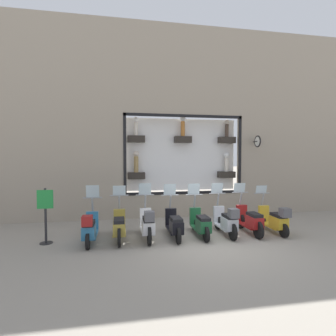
# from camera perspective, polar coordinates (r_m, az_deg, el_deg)

# --- Properties ---
(ground_plane) EXTENTS (120.00, 120.00, 0.00)m
(ground_plane) POSITION_cam_1_polar(r_m,az_deg,el_deg) (8.30, 9.37, -15.58)
(ground_plane) COLOR gray
(building_facade) EXTENTS (1.18, 36.00, 8.13)m
(building_facade) POSITION_cam_1_polar(r_m,az_deg,el_deg) (11.47, 3.40, 10.29)
(building_facade) COLOR gray
(building_facade) RESTS_ON ground_plane
(scooter_yellow_0) EXTENTS (1.79, 0.61, 1.52)m
(scooter_yellow_0) POSITION_cam_1_polar(r_m,az_deg,el_deg) (9.64, 22.24, -10.39)
(scooter_yellow_0) COLOR black
(scooter_yellow_0) RESTS_ON ground_plane
(scooter_red_1) EXTENTS (1.81, 0.60, 1.62)m
(scooter_red_1) POSITION_cam_1_polar(r_m,az_deg,el_deg) (9.29, 17.44, -10.85)
(scooter_red_1) COLOR black
(scooter_red_1) RESTS_ON ground_plane
(scooter_silver_2) EXTENTS (1.81, 0.60, 1.63)m
(scooter_silver_2) POSITION_cam_1_polar(r_m,az_deg,el_deg) (8.87, 12.62, -11.21)
(scooter_silver_2) COLOR black
(scooter_silver_2) RESTS_ON ground_plane
(scooter_green_3) EXTENTS (1.80, 0.61, 1.63)m
(scooter_green_3) POSITION_cam_1_polar(r_m,az_deg,el_deg) (8.65, 7.11, -11.91)
(scooter_green_3) COLOR black
(scooter_green_3) RESTS_ON ground_plane
(scooter_black_4) EXTENTS (1.80, 0.60, 1.63)m
(scooter_black_4) POSITION_cam_1_polar(r_m,az_deg,el_deg) (8.44, 1.42, -12.22)
(scooter_black_4) COLOR black
(scooter_black_4) RESTS_ON ground_plane
(scooter_white_5) EXTENTS (1.81, 0.61, 1.68)m
(scooter_white_5) POSITION_cam_1_polar(r_m,az_deg,el_deg) (8.25, -4.47, -12.14)
(scooter_white_5) COLOR black
(scooter_white_5) RESTS_ON ground_plane
(scooter_olive_6) EXTENTS (1.81, 0.61, 1.61)m
(scooter_olive_6) POSITION_cam_1_polar(r_m,az_deg,el_deg) (8.28, -10.56, -12.41)
(scooter_olive_6) COLOR black
(scooter_olive_6) RESTS_ON ground_plane
(scooter_teal_7) EXTENTS (1.79, 0.61, 1.64)m
(scooter_teal_7) POSITION_cam_1_polar(r_m,az_deg,el_deg) (8.26, -16.66, -12.43)
(scooter_teal_7) COLOR black
(scooter_teal_7) RESTS_ON ground_plane
(shop_sign_post) EXTENTS (0.36, 0.45, 1.64)m
(shop_sign_post) POSITION_cam_1_polar(r_m,az_deg,el_deg) (8.62, -25.12, -9.03)
(shop_sign_post) COLOR #232326
(shop_sign_post) RESTS_ON ground_plane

